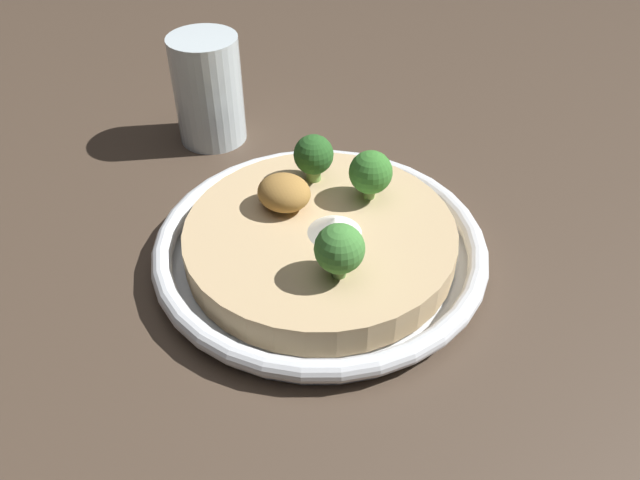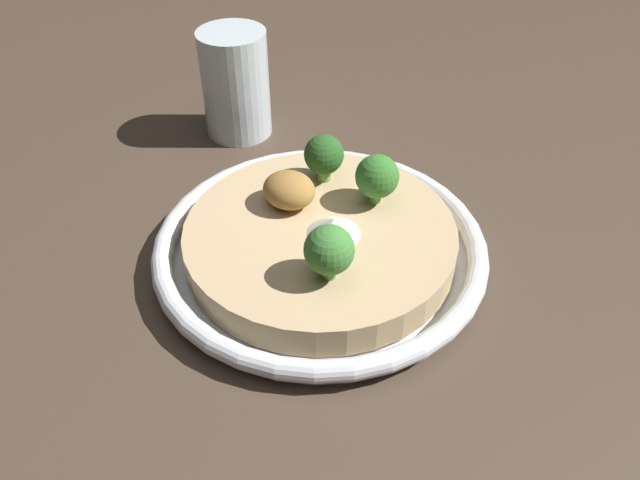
% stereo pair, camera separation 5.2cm
% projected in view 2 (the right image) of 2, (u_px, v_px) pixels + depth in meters
% --- Properties ---
extents(ground_plane, '(6.00, 6.00, 0.00)m').
position_uv_depth(ground_plane, '(320.00, 259.00, 0.54)').
color(ground_plane, '#47382B').
extents(risotto_bowl, '(0.28, 0.28, 0.03)m').
position_uv_depth(risotto_bowl, '(320.00, 244.00, 0.53)').
color(risotto_bowl, silver).
rests_on(risotto_bowl, ground_plane).
extents(cheese_sprinkle, '(0.04, 0.04, 0.01)m').
position_uv_depth(cheese_sprinkle, '(336.00, 224.00, 0.50)').
color(cheese_sprinkle, white).
rests_on(cheese_sprinkle, risotto_bowl).
extents(crispy_onion_garnish, '(0.05, 0.04, 0.03)m').
position_uv_depth(crispy_onion_garnish, '(289.00, 190.00, 0.53)').
color(crispy_onion_garnish, '#A37538').
rests_on(crispy_onion_garnish, risotto_bowl).
extents(broccoli_back_left, '(0.04, 0.04, 0.05)m').
position_uv_depth(broccoli_back_left, '(329.00, 251.00, 0.45)').
color(broccoli_back_left, '#668E47').
rests_on(broccoli_back_left, risotto_bowl).
extents(broccoli_front_left, '(0.04, 0.04, 0.04)m').
position_uv_depth(broccoli_front_left, '(377.00, 177.00, 0.52)').
color(broccoli_front_left, '#759E4C').
rests_on(broccoli_front_left, risotto_bowl).
extents(broccoli_front_right, '(0.04, 0.04, 0.04)m').
position_uv_depth(broccoli_front_right, '(324.00, 156.00, 0.55)').
color(broccoli_front_right, '#759E4C').
rests_on(broccoli_front_right, risotto_bowl).
extents(drinking_glass, '(0.07, 0.07, 0.11)m').
position_uv_depth(drinking_glass, '(236.00, 84.00, 0.66)').
color(drinking_glass, silver).
rests_on(drinking_glass, ground_plane).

